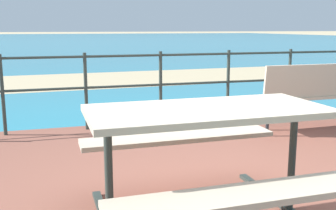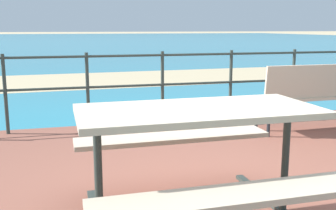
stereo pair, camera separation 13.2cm
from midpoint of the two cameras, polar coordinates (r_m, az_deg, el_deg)
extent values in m
plane|color=tan|center=(3.34, 9.41, -13.10)|extent=(240.00, 240.00, 0.00)
cube|color=brown|center=(3.32, 9.43, -12.63)|extent=(6.40, 5.20, 0.06)
cube|color=teal|center=(42.77, -15.08, 8.78)|extent=(90.00, 90.00, 0.01)
cube|color=tan|center=(10.67, -9.23, 3.57)|extent=(54.10, 5.82, 0.01)
cube|color=#BCAD93|center=(2.54, 4.21, -0.82)|extent=(1.52, 0.72, 0.04)
cube|color=#BCAD93|center=(2.13, 9.81, -12.47)|extent=(1.51, 0.27, 0.04)
cube|color=#BCAD93|center=(3.14, 0.32, -4.61)|extent=(1.51, 0.27, 0.04)
cylinder|color=#2D3833|center=(2.50, -9.90, -10.44)|extent=(0.05, 0.05, 0.78)
cylinder|color=#2D3833|center=(2.92, 15.91, -7.50)|extent=(0.05, 0.05, 0.78)
cube|color=#2D3833|center=(3.06, 15.54, -14.14)|extent=(0.07, 1.41, 0.03)
cube|color=#BCAD93|center=(5.41, 18.75, 1.23)|extent=(1.55, 0.43, 0.04)
cube|color=#BCAD93|center=(5.24, 20.06, 3.29)|extent=(1.54, 0.10, 0.40)
cylinder|color=#1E2328|center=(5.20, 11.49, -1.20)|extent=(0.04, 0.04, 0.43)
cylinder|color=#1E2328|center=(4.95, 13.17, -1.89)|extent=(0.04, 0.04, 0.43)
cylinder|color=#2D3833|center=(5.23, -23.04, 1.27)|extent=(0.04, 0.04, 0.98)
cylinder|color=#2D3833|center=(5.22, -12.26, 1.87)|extent=(0.04, 0.04, 0.98)
cylinder|color=#2D3833|center=(5.38, -1.76, 2.38)|extent=(0.04, 0.04, 0.98)
cylinder|color=#2D3833|center=(5.71, 7.83, 2.79)|extent=(0.04, 0.04, 0.98)
cylinder|color=#2D3833|center=(6.18, 16.16, 3.07)|extent=(0.04, 0.04, 0.98)
cylinder|color=#2D3833|center=(5.33, -1.79, 7.08)|extent=(5.90, 0.03, 0.03)
cylinder|color=#2D3833|center=(5.37, -1.76, 2.90)|extent=(5.90, 0.03, 0.03)
camera|label=1|loc=(0.07, -90.83, -0.16)|focal=43.05mm
camera|label=2|loc=(0.07, 89.17, 0.16)|focal=43.05mm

